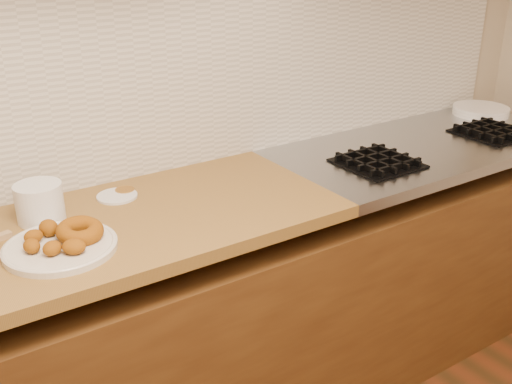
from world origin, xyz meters
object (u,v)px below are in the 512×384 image
at_px(donut_plate, 61,247).
at_px(plastic_tub, 40,203).
at_px(plate_stack, 481,111).
at_px(ring_donut, 80,231).

xyz_separation_m(donut_plate, plastic_tub, (0.01, 0.21, 0.05)).
bearing_deg(plate_stack, plastic_tub, -179.61).
height_order(ring_donut, plate_stack, ring_donut).
xyz_separation_m(ring_donut, plastic_tub, (-0.05, 0.20, 0.02)).
height_order(donut_plate, plastic_tub, plastic_tub).
xyz_separation_m(donut_plate, plate_stack, (2.00, 0.22, 0.01)).
bearing_deg(donut_plate, plate_stack, 6.33).
relative_size(ring_donut, plate_stack, 0.50).
relative_size(donut_plate, plate_stack, 1.17).
height_order(donut_plate, plate_stack, plate_stack).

